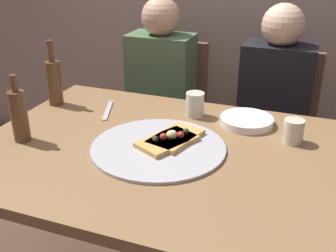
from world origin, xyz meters
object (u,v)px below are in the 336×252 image
wine_bottle (19,115)px  table_knife (108,110)px  chair_right (273,123)px  guest_in_sweater (155,96)px  beer_bottle (54,81)px  tumbler_near (195,105)px  pizza_slice_extra (175,137)px  guest_in_beanie (272,112)px  dining_table (158,166)px  plate_stack (247,121)px  pizza_tray (158,147)px  tumbler_far (293,131)px  pizza_slice_last (168,141)px  chair_left (165,108)px

wine_bottle → table_knife: size_ratio=1.18×
chair_right → guest_in_sweater: 0.67m
beer_bottle → tumbler_near: (0.65, 0.09, -0.06)m
chair_right → pizza_slice_extra: bearing=72.0°
chair_right → guest_in_beanie: (-0.00, -0.15, 0.13)m
dining_table → plate_stack: (0.27, 0.33, 0.09)m
beer_bottle → plate_stack: (0.87, 0.08, -0.09)m
beer_bottle → plate_stack: size_ratio=1.36×
pizza_tray → wine_bottle: wine_bottle is taller
tumbler_far → dining_table: bearing=-154.2°
pizza_slice_last → beer_bottle: (-0.64, 0.22, 0.09)m
guest_in_sweater → guest_in_beanie: 0.64m
table_knife → guest_in_beanie: (0.66, 0.50, -0.11)m
tumbler_far → wine_bottle: bearing=-160.3°
pizza_slice_extra → chair_left: (-0.37, 0.85, -0.26)m
tumbler_far → chair_left: bearing=138.8°
tumbler_far → table_knife: (-0.80, 0.03, -0.04)m
pizza_slice_extra → tumbler_near: bearing=91.6°
wine_bottle → guest_in_beanie: (0.83, 0.88, -0.21)m
table_knife → guest_in_beanie: 0.84m
dining_table → table_knife: size_ratio=6.14×
dining_table → guest_in_beanie: size_ratio=1.16×
beer_bottle → guest_in_sweater: 0.63m
chair_right → guest_in_sweater: (-0.64, -0.15, 0.13)m
tumbler_near → chair_right: 0.70m
table_knife → chair_right: bearing=-65.6°
guest_in_beanie → beer_bottle: bearing=29.0°
pizza_slice_extra → plate_stack: 0.34m
dining_table → tumbler_far: (0.46, 0.22, 0.12)m
chair_right → pizza_slice_last: bearing=71.8°
wine_bottle → tumbler_far: wine_bottle is taller
tumbler_near → guest_in_beanie: size_ratio=0.09×
wine_bottle → dining_table: bearing=13.7°
table_knife → chair_left: chair_left is taller
tumbler_near → guest_in_beanie: guest_in_beanie is taller
beer_bottle → tumbler_near: 0.65m
pizza_tray → tumbler_far: size_ratio=5.38×
guest_in_beanie → plate_stack: bearing=82.8°
pizza_slice_last → chair_right: size_ratio=0.28×
beer_bottle → guest_in_beanie: guest_in_beanie is taller
table_knife → chair_right: size_ratio=0.24×
wine_bottle → chair_left: 1.10m
beer_bottle → chair_left: bearing=66.8°
beer_bottle → chair_left: 0.80m
pizza_tray → guest_in_sweater: bearing=113.3°
beer_bottle → tumbler_near: size_ratio=2.81×
table_knife → guest_in_sweater: size_ratio=0.19×
pizza_slice_extra → guest_in_sweater: guest_in_sweater is taller
wine_bottle → tumbler_near: (0.55, 0.46, -0.05)m
pizza_tray → pizza_slice_last: bearing=52.4°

